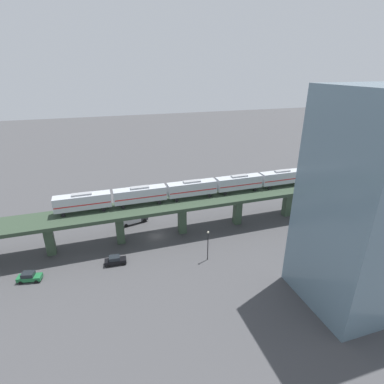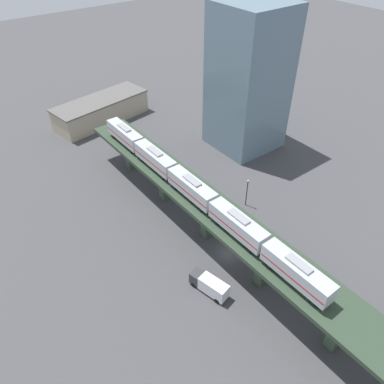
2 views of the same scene
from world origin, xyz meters
The scene contains 9 objects.
ground_plane centered at (0.00, 0.00, 0.00)m, with size 400.00×400.00×0.00m, color #424244.
elevated_viaduct centered at (0.00, -0.19, 7.21)m, with size 9.28×92.08×8.43m.
subway_train centered at (-1.49, 9.50, 10.97)m, with size 3.43×62.42×4.45m.
street_car_black centered at (8.35, -10.42, 0.94)m, with size 2.17×4.50×1.89m.
street_car_green centered at (8.81, -26.60, 0.94)m, with size 2.64×4.67×1.89m.
delivery_truck centered at (-8.34, -4.55, 1.76)m, with size 3.83×7.52×3.20m.
street_lamp centered at (12.68, 8.51, 4.11)m, with size 0.44×0.44×6.94m.
warehouse_building centered at (5.45, 63.81, 3.41)m, with size 29.81×14.59×6.80m.
office_tower centered at (30.45, 28.43, 18.00)m, with size 16.00×16.00×36.00m.
Camera 1 is at (62.72, -10.76, 38.26)m, focal length 28.00 mm.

